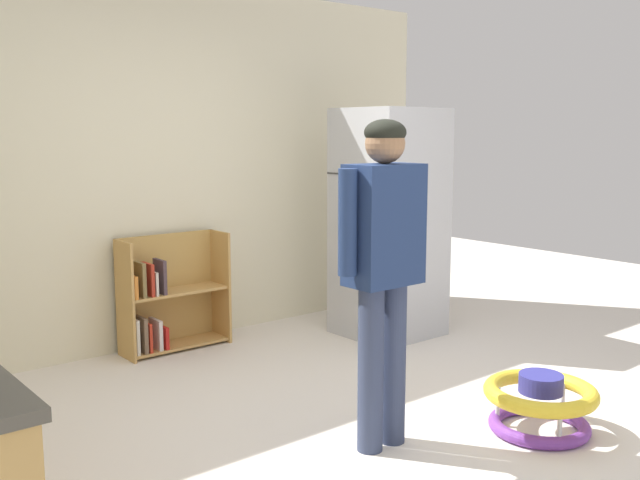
{
  "coord_description": "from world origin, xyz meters",
  "views": [
    {
      "loc": [
        -2.47,
        -2.57,
        1.61
      ],
      "look_at": [
        0.0,
        0.43,
        1.02
      ],
      "focal_mm": 40.42,
      "sensor_mm": 36.0,
      "label": 1
    }
  ],
  "objects_px": {
    "refrigerator": "(389,223)",
    "baby_walker": "(540,403)",
    "bookshelf": "(166,300)",
    "standing_person": "(384,255)"
  },
  "relations": [
    {
      "from": "standing_person",
      "to": "refrigerator",
      "type": "bearing_deg",
      "value": 44.35
    },
    {
      "from": "refrigerator",
      "to": "bookshelf",
      "type": "xyz_separation_m",
      "value": [
        -1.57,
        0.74,
        -0.52
      ]
    },
    {
      "from": "bookshelf",
      "to": "baby_walker",
      "type": "xyz_separation_m",
      "value": [
        0.85,
        -2.62,
        -0.21
      ]
    },
    {
      "from": "bookshelf",
      "to": "standing_person",
      "type": "distance_m",
      "value": 2.3
    },
    {
      "from": "bookshelf",
      "to": "baby_walker",
      "type": "height_order",
      "value": "bookshelf"
    },
    {
      "from": "refrigerator",
      "to": "baby_walker",
      "type": "relative_size",
      "value": 2.95
    },
    {
      "from": "refrigerator",
      "to": "baby_walker",
      "type": "bearing_deg",
      "value": -110.95
    },
    {
      "from": "refrigerator",
      "to": "baby_walker",
      "type": "distance_m",
      "value": 2.15
    },
    {
      "from": "refrigerator",
      "to": "standing_person",
      "type": "height_order",
      "value": "refrigerator"
    },
    {
      "from": "refrigerator",
      "to": "standing_person",
      "type": "bearing_deg",
      "value": -135.65
    }
  ]
}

